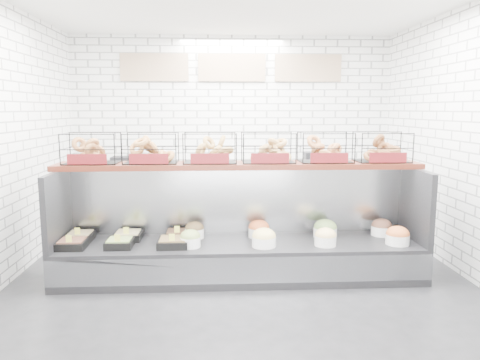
{
  "coord_description": "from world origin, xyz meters",
  "views": [
    {
      "loc": [
        -0.27,
        -4.74,
        1.86
      ],
      "look_at": [
        0.01,
        0.45,
        1.07
      ],
      "focal_mm": 35.0,
      "sensor_mm": 36.0,
      "label": 1
    }
  ],
  "objects": [
    {
      "name": "prep_counter",
      "position": [
        -0.01,
        2.43,
        0.47
      ],
      "size": [
        4.0,
        0.6,
        1.2
      ],
      "color": "#93969B",
      "rests_on": "ground"
    },
    {
      "name": "display_case",
      "position": [
        0.01,
        0.34,
        0.33
      ],
      "size": [
        4.0,
        0.9,
        1.2
      ],
      "color": "black",
      "rests_on": "ground"
    },
    {
      "name": "ground",
      "position": [
        0.0,
        0.0,
        0.0
      ],
      "size": [
        5.5,
        5.5,
        0.0
      ],
      "primitive_type": "plane",
      "color": "black",
      "rests_on": "ground"
    },
    {
      "name": "room_shell",
      "position": [
        0.0,
        0.6,
        2.06
      ],
      "size": [
        5.02,
        5.51,
        3.01
      ],
      "color": "white",
      "rests_on": "ground"
    },
    {
      "name": "bagel_shelf",
      "position": [
        0.01,
        0.52,
        1.39
      ],
      "size": [
        4.1,
        0.5,
        0.4
      ],
      "color": "#43170E",
      "rests_on": "display_case"
    }
  ]
}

